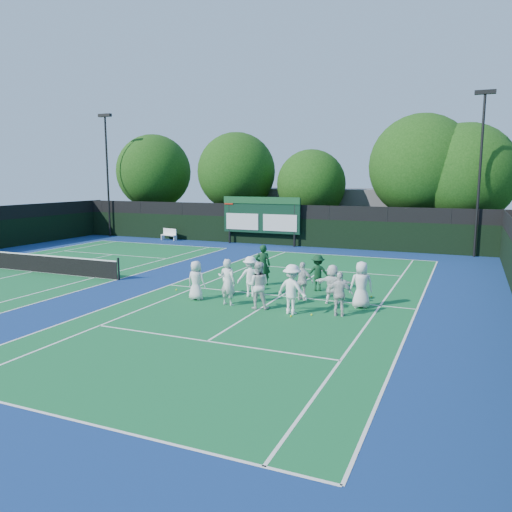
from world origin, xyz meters
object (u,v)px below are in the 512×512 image
at_px(scoreboard, 261,215).
at_px(bench, 169,234).
at_px(tennis_net, 33,263).
at_px(coach_left, 263,265).

bearing_deg(scoreboard, bench, -178.40).
height_order(scoreboard, tennis_net, scoreboard).
distance_m(bench, coach_left, 18.39).
relative_size(bench, coach_left, 0.79).
relative_size(scoreboard, coach_left, 3.15).
distance_m(scoreboard, tennis_net, 16.26).
bearing_deg(coach_left, tennis_net, -11.78).
xyz_separation_m(tennis_net, bench, (-0.85, 14.37, 0.00)).
distance_m(tennis_net, coach_left, 12.60).
bearing_deg(coach_left, scoreboard, -86.45).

